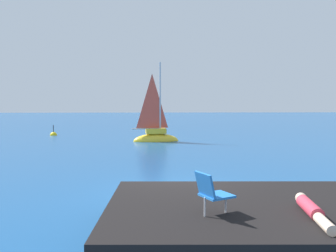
% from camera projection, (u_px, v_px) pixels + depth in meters
% --- Properties ---
extents(ground_plane, '(160.00, 160.00, 0.00)m').
position_uv_depth(ground_plane, '(178.00, 194.00, 10.38)').
color(ground_plane, navy).
extents(shore_ledge, '(5.97, 4.22, 0.71)m').
position_uv_depth(shore_ledge, '(252.00, 221.00, 7.01)').
color(shore_ledge, black).
rests_on(shore_ledge, ground).
extents(boulder_seaward, '(1.63, 1.81, 1.12)m').
position_uv_depth(boulder_seaward, '(268.00, 203.00, 9.47)').
color(boulder_seaward, black).
rests_on(boulder_seaward, ground).
extents(boulder_inland, '(1.51, 1.36, 0.84)m').
position_uv_depth(boulder_inland, '(309.00, 206.00, 9.21)').
color(boulder_inland, black).
rests_on(boulder_inland, ground).
extents(sailboat_near, '(3.33, 1.50, 6.06)m').
position_uv_depth(sailboat_near, '(156.00, 137.00, 24.33)').
color(sailboat_near, yellow).
rests_on(sailboat_near, ground).
extents(person_sunbather, '(0.42, 1.76, 0.25)m').
position_uv_depth(person_sunbather, '(312.00, 210.00, 6.23)').
color(person_sunbather, '#DB384C').
rests_on(person_sunbather, shore_ledge).
extents(beach_chair, '(0.75, 0.69, 0.80)m').
position_uv_depth(beach_chair, '(212.00, 191.00, 6.26)').
color(beach_chair, blue).
rests_on(beach_chair, shore_ledge).
extents(marker_buoy, '(0.56, 0.56, 1.13)m').
position_uv_depth(marker_buoy, '(54.00, 135.00, 28.66)').
color(marker_buoy, yellow).
rests_on(marker_buoy, ground).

